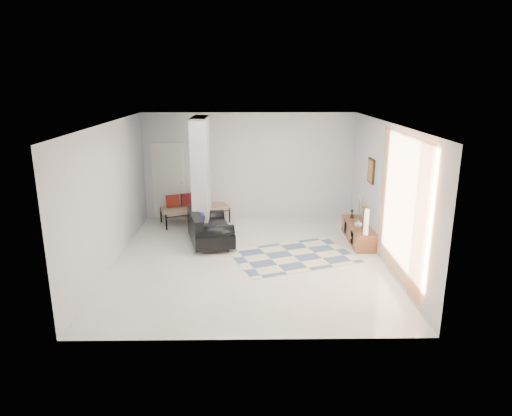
{
  "coord_description": "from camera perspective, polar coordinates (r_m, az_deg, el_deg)",
  "views": [
    {
      "loc": [
        0.01,
        -8.8,
        3.6
      ],
      "look_at": [
        0.15,
        0.6,
        0.95
      ],
      "focal_mm": 32.0,
      "sensor_mm": 36.0,
      "label": 1
    }
  ],
  "objects": [
    {
      "name": "bronze_figurine",
      "position": [
        11.16,
        11.9,
        -0.71
      ],
      "size": [
        0.12,
        0.12,
        0.21
      ],
      "primitive_type": null,
      "rotation": [
        0.0,
        0.0,
        -0.12
      ],
      "color": "#342017",
      "rests_on": "media_console"
    },
    {
      "name": "wall_right",
      "position": [
        9.47,
        15.97,
        1.7
      ],
      "size": [
        0.0,
        6.0,
        6.0
      ],
      "primitive_type": "plane",
      "rotation": [
        1.57,
        0.0,
        -1.57
      ],
      "color": "silver",
      "rests_on": "ground"
    },
    {
      "name": "vase",
      "position": [
        10.52,
        12.7,
        -1.88
      ],
      "size": [
        0.19,
        0.19,
        0.17
      ],
      "primitive_type": "imported",
      "rotation": [
        0.0,
        0.0,
        -0.16
      ],
      "color": "white",
      "rests_on": "media_console"
    },
    {
      "name": "wall_left",
      "position": [
        9.48,
        -17.78,
        1.56
      ],
      "size": [
        0.0,
        6.0,
        6.0
      ],
      "primitive_type": "plane",
      "rotation": [
        1.57,
        0.0,
        1.57
      ],
      "color": "silver",
      "rests_on": "ground"
    },
    {
      "name": "wall_front",
      "position": [
        6.2,
        -0.91,
        -5.04
      ],
      "size": [
        6.0,
        0.0,
        6.0
      ],
      "primitive_type": "plane",
      "rotation": [
        -1.57,
        0.0,
        0.0
      ],
      "color": "silver",
      "rests_on": "ground"
    },
    {
      "name": "wall_art",
      "position": [
        10.47,
        14.18,
        4.53
      ],
      "size": [
        0.04,
        0.45,
        0.55
      ],
      "primitive_type": "cube",
      "color": "#321B0D",
      "rests_on": "wall_right"
    },
    {
      "name": "hallway_door",
      "position": [
        12.22,
        -10.81,
        3.27
      ],
      "size": [
        0.85,
        0.06,
        2.04
      ],
      "primitive_type": "cube",
      "color": "silver",
      "rests_on": "floor"
    },
    {
      "name": "media_console",
      "position": [
        10.79,
        12.64,
        -2.99
      ],
      "size": [
        0.45,
        1.65,
        0.8
      ],
      "color": "brown",
      "rests_on": "floor"
    },
    {
      "name": "daybed",
      "position": [
        11.94,
        -7.8,
        0.14
      ],
      "size": [
        1.82,
        1.27,
        0.77
      ],
      "rotation": [
        0.0,
        0.0,
        0.38
      ],
      "color": "black",
      "rests_on": "floor"
    },
    {
      "name": "partition_column",
      "position": [
        10.68,
        -6.83,
        3.75
      ],
      "size": [
        0.35,
        1.2,
        2.8
      ],
      "primitive_type": "cube",
      "color": "#9EA3A5",
      "rests_on": "floor"
    },
    {
      "name": "floor",
      "position": [
        9.5,
        -0.87,
        -6.51
      ],
      "size": [
        6.0,
        6.0,
        0.0
      ],
      "primitive_type": "plane",
      "color": "beige",
      "rests_on": "ground"
    },
    {
      "name": "loveseat",
      "position": [
        10.32,
        -6.05,
        -2.65
      ],
      "size": [
        1.18,
        1.64,
        0.76
      ],
      "rotation": [
        0.0,
        0.0,
        0.24
      ],
      "color": "silver",
      "rests_on": "floor"
    },
    {
      "name": "curtain",
      "position": [
        8.38,
        17.67,
        0.11
      ],
      "size": [
        0.0,
        2.55,
        2.55
      ],
      "primitive_type": "plane",
      "rotation": [
        1.57,
        0.0,
        1.57
      ],
      "color": "#F68C40",
      "rests_on": "wall_right"
    },
    {
      "name": "area_rug",
      "position": [
        9.72,
        4.69,
        -6.01
      ],
      "size": [
        2.86,
        2.37,
        0.01
      ],
      "primitive_type": "cube",
      "rotation": [
        0.0,
        0.0,
        0.35
      ],
      "color": "beige",
      "rests_on": "floor"
    },
    {
      "name": "ceiling",
      "position": [
        8.83,
        -0.95,
        10.54
      ],
      "size": [
        6.0,
        6.0,
        0.0
      ],
      "primitive_type": "plane",
      "rotation": [
        3.14,
        0.0,
        0.0
      ],
      "color": "white",
      "rests_on": "wall_back"
    },
    {
      "name": "cylinder_lamp",
      "position": [
        9.98,
        13.62,
        -1.72
      ],
      "size": [
        0.1,
        0.1,
        0.57
      ],
      "primitive_type": "cylinder",
      "color": "silver",
      "rests_on": "media_console"
    },
    {
      "name": "wall_back",
      "position": [
        12.0,
        -0.91,
        5.18
      ],
      "size": [
        6.0,
        0.0,
        6.0
      ],
      "primitive_type": "plane",
      "rotation": [
        1.57,
        0.0,
        0.0
      ],
      "color": "silver",
      "rests_on": "ground"
    }
  ]
}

